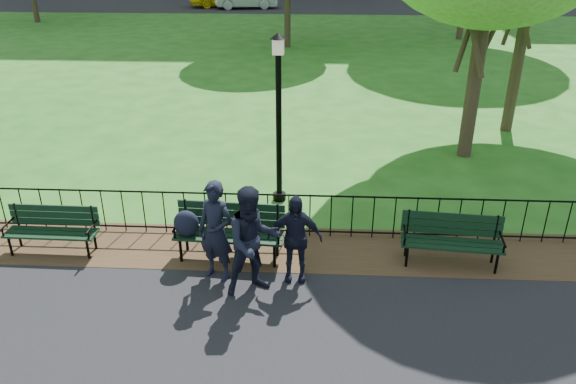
# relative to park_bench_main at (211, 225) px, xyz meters

# --- Properties ---
(ground) EXTENTS (120.00, 120.00, 0.00)m
(ground) POSITION_rel_park_bench_main_xyz_m (0.73, -1.16, -0.68)
(ground) COLOR #215616
(dirt_strip) EXTENTS (60.00, 1.60, 0.01)m
(dirt_strip) POSITION_rel_park_bench_main_xyz_m (0.73, 0.34, -0.67)
(dirt_strip) COLOR #322214
(dirt_strip) RESTS_ON ground
(far_street) EXTENTS (70.00, 9.00, 0.01)m
(far_street) POSITION_rel_park_bench_main_xyz_m (0.73, 33.84, -0.67)
(far_street) COLOR black
(far_street) RESTS_ON ground
(iron_fence) EXTENTS (24.06, 0.06, 1.00)m
(iron_fence) POSITION_rel_park_bench_main_xyz_m (0.73, 0.84, -0.18)
(iron_fence) COLOR black
(iron_fence) RESTS_ON ground
(park_bench_main) EXTENTS (1.96, 0.71, 1.10)m
(park_bench_main) POSITION_rel_park_bench_main_xyz_m (0.00, 0.00, 0.00)
(park_bench_main) COLOR black
(park_bench_main) RESTS_ON ground
(park_bench_left_a) EXTENTS (1.67, 0.54, 0.94)m
(park_bench_left_a) POSITION_rel_park_bench_main_xyz_m (-2.94, 0.10, -0.14)
(park_bench_left_a) COLOR black
(park_bench_left_a) RESTS_ON ground
(park_bench_right_a) EXTENTS (1.78, 0.70, 0.99)m
(park_bench_right_a) POSITION_rel_park_bench_main_xyz_m (4.23, 0.07, -0.11)
(park_bench_right_a) COLOR black
(park_bench_right_a) RESTS_ON ground
(lamppost) EXTENTS (0.32, 0.32, 3.58)m
(lamppost) POSITION_rel_park_bench_main_xyz_m (1.04, 2.40, 1.27)
(lamppost) COLOR black
(lamppost) RESTS_ON ground
(person_left) EXTENTS (0.76, 0.64, 1.76)m
(person_left) POSITION_rel_park_bench_main_xyz_m (0.20, -0.60, 0.21)
(person_left) COLOR black
(person_left) RESTS_ON asphalt_path
(person_mid) EXTENTS (1.01, 0.79, 1.86)m
(person_mid) POSITION_rel_park_bench_main_xyz_m (0.85, -0.95, 0.26)
(person_mid) COLOR black
(person_mid) RESTS_ON asphalt_path
(person_right) EXTENTS (0.91, 0.37, 1.55)m
(person_right) POSITION_rel_park_bench_main_xyz_m (1.50, -0.58, 0.11)
(person_right) COLOR black
(person_right) RESTS_ON asphalt_path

